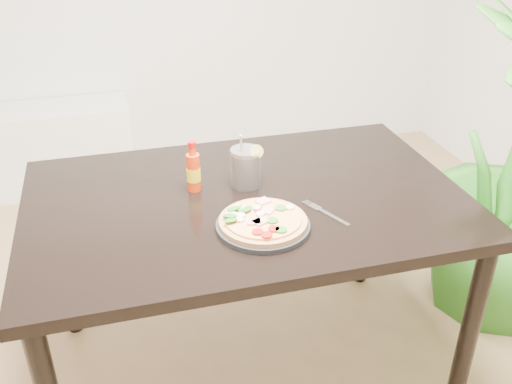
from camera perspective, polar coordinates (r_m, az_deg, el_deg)
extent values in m
cube|color=black|center=(1.84, -0.98, -0.97)|extent=(1.40, 0.90, 0.04)
cylinder|color=black|center=(2.02, 20.51, -13.18)|extent=(0.06, 0.06, 0.71)
cylinder|color=black|center=(2.34, -18.81, -6.31)|extent=(0.06, 0.06, 0.71)
cylinder|color=black|center=(2.55, 10.96, -2.13)|extent=(0.06, 0.06, 0.71)
cylinder|color=black|center=(1.66, 0.71, -3.40)|extent=(0.28, 0.28, 0.02)
cylinder|color=tan|center=(1.66, 0.71, -2.96)|extent=(0.26, 0.26, 0.01)
cylinder|color=#F7B86B|center=(1.65, 0.71, -2.65)|extent=(0.22, 0.22, 0.01)
cube|color=pink|center=(1.62, 0.39, -2.99)|extent=(0.05, 0.05, 0.01)
cube|color=pink|center=(1.72, 0.69, -0.94)|extent=(0.05, 0.05, 0.01)
cube|color=pink|center=(1.65, -2.49, -2.34)|extent=(0.05, 0.05, 0.01)
cube|color=pink|center=(1.62, -0.25, -3.00)|extent=(0.05, 0.04, 0.01)
cube|color=pink|center=(1.68, 1.17, -1.86)|extent=(0.05, 0.05, 0.01)
cylinder|color=#B31313|center=(1.65, -2.64, -2.42)|extent=(0.03, 0.03, 0.01)
cylinder|color=#B31313|center=(1.56, 1.09, -4.33)|extent=(0.03, 0.03, 0.01)
cylinder|color=#B31313|center=(1.68, 0.38, -1.85)|extent=(0.03, 0.03, 0.01)
cylinder|color=#B31313|center=(1.59, 1.80, -3.73)|extent=(0.03, 0.03, 0.01)
cylinder|color=#B31313|center=(1.58, 0.17, -4.02)|extent=(0.03, 0.03, 0.01)
cylinder|color=#2F7928|center=(1.63, 1.63, -2.87)|extent=(0.03, 0.03, 0.01)
cylinder|color=#2F7928|center=(1.68, -1.43, -1.70)|extent=(0.03, 0.03, 0.01)
cylinder|color=#2F7928|center=(1.59, 2.53, -3.81)|extent=(0.03, 0.03, 0.01)
cylinder|color=#2F7928|center=(1.69, 2.49, -1.61)|extent=(0.03, 0.03, 0.01)
ellipsoid|color=beige|center=(1.63, -1.64, -2.74)|extent=(0.03, 0.03, 0.01)
ellipsoid|color=beige|center=(1.65, -1.52, -2.30)|extent=(0.03, 0.03, 0.01)
ellipsoid|color=beige|center=(1.69, 3.43, -1.52)|extent=(0.03, 0.03, 0.01)
ellipsoid|color=beige|center=(1.66, 0.42, -2.19)|extent=(0.03, 0.03, 0.01)
ellipsoid|color=beige|center=(1.69, 0.09, -1.55)|extent=(0.03, 0.03, 0.01)
ellipsoid|color=beige|center=(1.69, -1.02, -1.60)|extent=(0.03, 0.03, 0.01)
ellipsoid|color=#226F1A|center=(1.62, -2.57, -2.82)|extent=(0.04, 0.02, 0.00)
ellipsoid|color=#226F1A|center=(1.67, -2.31, -1.67)|extent=(0.04, 0.03, 0.00)
ellipsoid|color=#226F1A|center=(1.64, -2.62, -2.35)|extent=(0.05, 0.04, 0.00)
ellipsoid|color=#226F1A|center=(1.67, -0.89, -1.67)|extent=(0.04, 0.04, 0.00)
cylinder|color=red|center=(1.85, -6.27, 1.96)|extent=(0.06, 0.06, 0.13)
cylinder|color=yellow|center=(1.85, -6.26, 1.78)|extent=(0.05, 0.05, 0.05)
cylinder|color=red|center=(1.82, -6.40, 4.11)|extent=(0.02, 0.02, 0.03)
cylinder|color=red|center=(1.81, -6.43, 4.76)|extent=(0.03, 0.03, 0.02)
cylinder|color=black|center=(1.87, -1.04, 2.25)|extent=(0.09, 0.09, 0.11)
cylinder|color=silver|center=(1.87, -1.04, 2.47)|extent=(0.10, 0.10, 0.13)
cylinder|color=#F2E059|center=(1.83, 0.08, 4.06)|extent=(0.04, 0.01, 0.04)
cylinder|color=#B2B2B7|center=(1.86, -1.42, 3.60)|extent=(0.03, 0.06, 0.17)
cube|color=silver|center=(1.73, 7.81, -2.54)|extent=(0.06, 0.11, 0.00)
cube|color=silver|center=(1.77, 5.93, -1.52)|extent=(0.04, 0.05, 0.00)
cube|color=silver|center=(1.79, 4.97, -1.20)|extent=(0.02, 0.03, 0.00)
cube|color=silver|center=(1.79, 5.11, -1.14)|extent=(0.02, 0.03, 0.00)
cube|color=silver|center=(1.80, 5.25, -1.08)|extent=(0.02, 0.03, 0.00)
cube|color=silver|center=(1.80, 5.38, -1.01)|extent=(0.02, 0.03, 0.00)
cylinder|color=brown|center=(2.72, 22.52, -8.04)|extent=(0.28, 0.28, 0.22)
cube|color=white|center=(3.60, -23.46, 3.64)|extent=(1.40, 0.34, 0.50)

